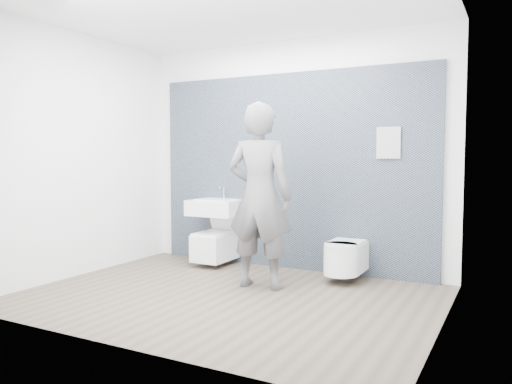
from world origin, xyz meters
The scene contains 8 objects.
ground centered at (0.00, 0.00, 0.00)m, with size 4.00×4.00×0.00m, color brown.
room_shell centered at (0.00, 0.00, 1.74)m, with size 4.00×4.00×4.00m.
tile_wall centered at (0.00, 1.47, 0.00)m, with size 3.60×0.06×2.40m, color black.
washbasin centered at (-0.89, 1.19, 0.74)m, with size 0.66×0.49×0.49m.
toilet_square centered at (-0.89, 1.16, 0.26)m, with size 0.40×0.58×0.75m.
toilet_rounded centered at (0.83, 1.12, 0.27)m, with size 0.38×0.64×0.34m.
info_placard centered at (1.22, 1.43, 0.00)m, with size 0.26×0.03×0.35m, color silver.
visitor centered at (0.11, 0.46, 0.97)m, with size 0.71×0.46×1.94m, color #5E5F63.
Camera 1 is at (2.52, -4.15, 1.38)m, focal length 35.00 mm.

